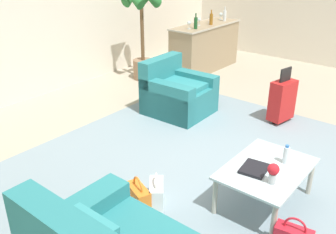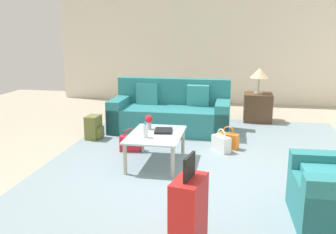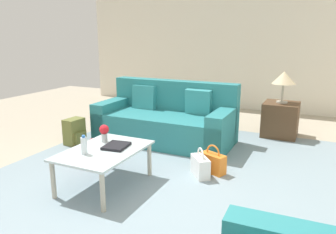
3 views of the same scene
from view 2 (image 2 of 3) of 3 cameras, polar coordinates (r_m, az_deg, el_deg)
ground_plane at (r=4.79m, az=3.13°, el=-9.12°), size 12.00×12.00×0.00m
wall_left at (r=9.47m, az=7.17°, el=11.54°), size 0.12×8.00×3.10m
area_rug at (r=5.33m, az=6.10°, el=-6.77°), size 5.20×4.40×0.01m
couch at (r=6.86m, az=0.50°, el=0.53°), size 0.97×2.11×0.92m
coffee_table at (r=5.11m, az=-1.83°, el=-3.13°), size 1.02×0.72×0.43m
water_bottle at (r=4.91m, az=-3.47°, el=-2.07°), size 0.06×0.06×0.20m
coffee_table_book at (r=5.19m, az=-0.69°, el=-2.09°), size 0.32×0.27×0.03m
flower_vase at (r=5.31m, az=-2.93°, el=-0.56°), size 0.11×0.11×0.21m
side_table at (r=7.76m, az=13.50°, el=1.46°), size 0.55×0.55×0.56m
table_lamp at (r=7.66m, az=13.77°, el=6.43°), size 0.37×0.37×0.51m
suitcase_red at (r=3.17m, az=3.18°, el=-14.25°), size 0.44×0.29×0.85m
handbag_white at (r=5.76m, az=8.10°, el=-3.97°), size 0.34×0.31×0.36m
handbag_red at (r=5.73m, az=-5.73°, el=-3.97°), size 0.18×0.34×0.36m
handbag_orange at (r=5.91m, az=9.14°, el=-3.54°), size 0.25×0.35×0.36m
backpack_olive at (r=6.45m, az=-11.21°, el=-1.61°), size 0.31×0.27×0.40m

